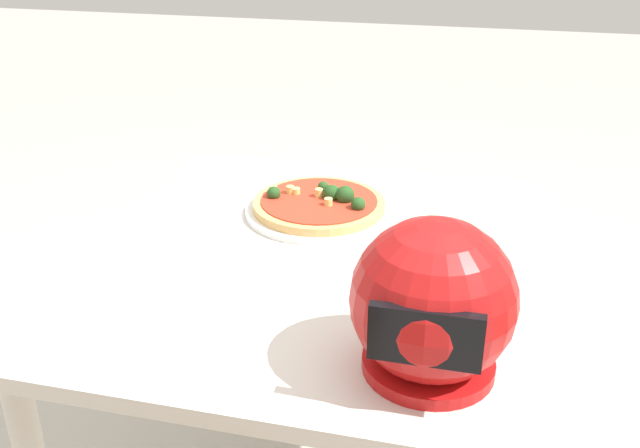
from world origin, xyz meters
TOP-DOWN VIEW (x-y plane):
  - dining_table at (0.00, 0.00)m, footprint 0.92×0.98m
  - pizza_plate at (0.05, -0.19)m, footprint 0.32×0.32m
  - pizza at (0.05, -0.19)m, footprint 0.29×0.29m
  - motorcycle_helmet at (-0.24, 0.32)m, footprint 0.24×0.24m

SIDE VIEW (x-z plane):
  - dining_table at x=0.00m, z-range 0.28..1.04m
  - pizza_plate at x=0.05m, z-range 0.75..0.77m
  - pizza at x=0.05m, z-range 0.75..0.81m
  - motorcycle_helmet at x=-0.24m, z-range 0.75..0.99m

